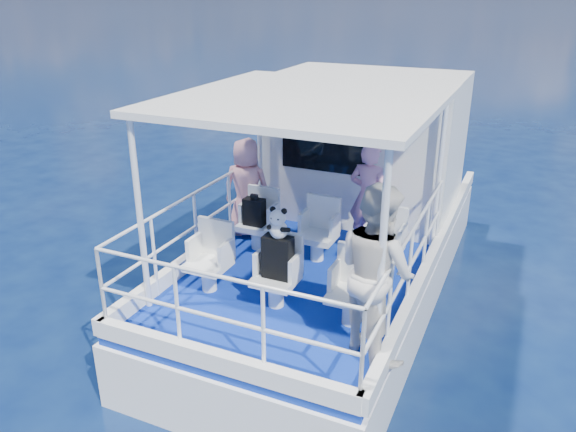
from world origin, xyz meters
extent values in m
plane|color=#08163E|center=(0.00, 0.00, 0.00)|extent=(2000.00, 2000.00, 0.00)
cube|color=white|center=(0.00, 1.00, 0.00)|extent=(3.00, 7.00, 1.60)
cube|color=navy|center=(0.00, 1.00, 0.85)|extent=(2.90, 6.90, 0.10)
cube|color=white|center=(0.00, 2.30, 2.00)|extent=(2.85, 2.00, 2.20)
cube|color=white|center=(0.00, -0.20, 3.14)|extent=(3.00, 3.20, 0.08)
cylinder|color=white|center=(-1.35, -1.70, 2.00)|extent=(0.07, 0.07, 2.20)
cylinder|color=white|center=(1.35, -1.70, 2.00)|extent=(0.07, 0.07, 2.20)
cylinder|color=white|center=(-1.35, 1.20, 2.00)|extent=(0.07, 0.07, 2.20)
cylinder|color=white|center=(1.35, 1.20, 2.00)|extent=(0.07, 0.07, 2.20)
cube|color=white|center=(-0.90, 0.20, 1.09)|extent=(0.48, 0.46, 0.38)
cube|color=white|center=(0.00, 0.20, 1.09)|extent=(0.48, 0.46, 0.38)
cube|color=white|center=(0.90, 0.20, 1.09)|extent=(0.48, 0.46, 0.38)
cube|color=white|center=(-0.90, -1.10, 1.09)|extent=(0.48, 0.46, 0.38)
cube|color=white|center=(0.00, -1.10, 1.09)|extent=(0.48, 0.46, 0.38)
cube|color=white|center=(0.90, -1.10, 1.09)|extent=(0.48, 0.46, 0.38)
imported|color=pink|center=(-1.25, 0.56, 1.63)|extent=(0.60, 0.47, 1.46)
imported|color=pink|center=(0.50, 0.82, 1.67)|extent=(0.60, 0.43, 1.53)
imported|color=silver|center=(1.25, -1.47, 1.79)|extent=(1.10, 1.07, 1.79)
cube|color=black|center=(-0.91, 0.14, 1.47)|extent=(0.29, 0.16, 0.38)
cube|color=black|center=(0.02, -1.10, 1.53)|extent=(0.33, 0.19, 0.50)
cube|color=black|center=(-0.92, 0.15, 1.69)|extent=(0.10, 0.06, 0.06)
camera|label=1|loc=(2.44, -6.20, 4.33)|focal=35.00mm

